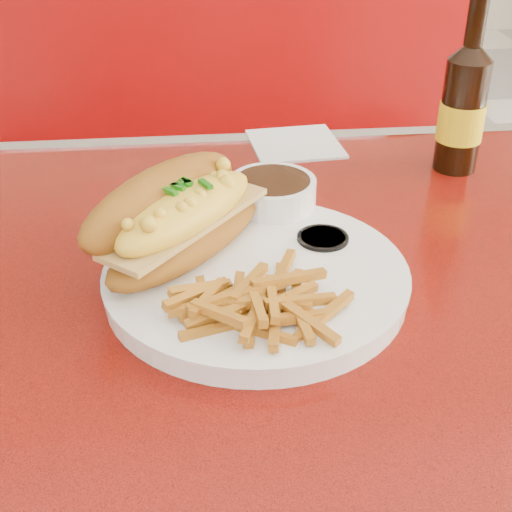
{
  "coord_description": "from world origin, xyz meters",
  "views": [
    {
      "loc": [
        -0.06,
        -0.62,
        1.19
      ],
      "look_at": [
        -0.0,
        -0.01,
        0.81
      ],
      "focal_mm": 50.0,
      "sensor_mm": 36.0,
      "label": 1
    }
  ],
  "objects": [
    {
      "name": "diner_table",
      "position": [
        0.0,
        0.0,
        0.61
      ],
      "size": [
        1.23,
        0.83,
        0.77
      ],
      "color": "red",
      "rests_on": "ground"
    },
    {
      "name": "fork",
      "position": [
        -0.07,
        -0.03,
        0.79
      ],
      "size": [
        0.09,
        0.13,
        0.0
      ],
      "rotation": [
        0.0,
        0.0,
        2.11
      ],
      "color": "silver",
      "rests_on": "dinner_plate"
    },
    {
      "name": "beer_bottle",
      "position": [
        0.3,
        0.26,
        0.86
      ],
      "size": [
        0.08,
        0.08,
        0.24
      ],
      "rotation": [
        0.0,
        0.0,
        0.42
      ],
      "color": "black",
      "rests_on": "diner_table"
    },
    {
      "name": "sauce_cup_right",
      "position": [
        0.07,
        0.04,
        0.79
      ],
      "size": [
        0.07,
        0.07,
        0.03
      ],
      "rotation": [
        0.0,
        0.0,
        0.37
      ],
      "color": "black",
      "rests_on": "diner_table"
    },
    {
      "name": "gravy_ramekin",
      "position": [
        0.03,
        0.13,
        0.8
      ],
      "size": [
        0.12,
        0.12,
        0.06
      ],
      "rotation": [
        0.0,
        0.0,
        0.15
      ],
      "color": "white",
      "rests_on": "diner_table"
    },
    {
      "name": "fries_pile",
      "position": [
        -0.01,
        -0.09,
        0.81
      ],
      "size": [
        0.15,
        0.15,
        0.03
      ],
      "primitive_type": null,
      "rotation": [
        0.0,
        0.0,
        0.38
      ],
      "color": "orange",
      "rests_on": "dinner_plate"
    },
    {
      "name": "mac_hoagie",
      "position": [
        -0.08,
        0.03,
        0.84
      ],
      "size": [
        0.24,
        0.25,
        0.1
      ],
      "rotation": [
        0.0,
        0.0,
        0.87
      ],
      "color": "#975C18",
      "rests_on": "dinner_plate"
    },
    {
      "name": "paper_napkin",
      "position": [
        0.09,
        0.37,
        0.77
      ],
      "size": [
        0.14,
        0.14,
        0.0
      ],
      "primitive_type": "cube",
      "rotation": [
        0.0,
        0.0,
        0.09
      ],
      "color": "white",
      "rests_on": "diner_table"
    },
    {
      "name": "dinner_plate",
      "position": [
        -0.0,
        -0.01,
        0.78
      ],
      "size": [
        0.4,
        0.4,
        0.02
      ],
      "rotation": [
        0.0,
        0.0,
        0.31
      ],
      "color": "white",
      "rests_on": "diner_table"
    },
    {
      "name": "booth_bench_far",
      "position": [
        0.0,
        0.81,
        0.29
      ],
      "size": [
        1.2,
        0.51,
        0.9
      ],
      "color": "#8F0909",
      "rests_on": "ground"
    }
  ]
}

